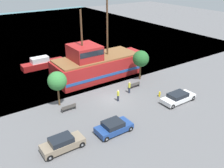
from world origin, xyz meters
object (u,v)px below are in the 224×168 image
(pedestrian_walking_near, at_px, (129,87))
(pedestrian_walking_far, at_px, (118,95))
(parked_car_curb_rear, at_px, (62,143))
(bench_promenade_west, at_px, (69,108))
(moored_boat_dockside, at_px, (43,63))
(parked_car_curb_mid, at_px, (114,127))
(pirate_ship, at_px, (96,64))
(bench_promenade_east, at_px, (134,85))
(parked_car_curb_front, at_px, (178,97))
(fire_hydrant, at_px, (160,94))

(pedestrian_walking_near, bearing_deg, pedestrian_walking_far, -159.29)
(pedestrian_walking_near, bearing_deg, parked_car_curb_rear, -155.40)
(bench_promenade_west, height_order, pedestrian_walking_far, pedestrian_walking_far)
(pedestrian_walking_far, bearing_deg, pedestrian_walking_near, 20.71)
(moored_boat_dockside, relative_size, parked_car_curb_mid, 1.91)
(pirate_ship, bearing_deg, bench_promenade_east, -70.89)
(pirate_ship, height_order, bench_promenade_east, pirate_ship)
(moored_boat_dockside, relative_size, parked_car_curb_rear, 1.80)
(pedestrian_walking_near, bearing_deg, bench_promenade_west, 177.28)
(parked_car_curb_front, height_order, pedestrian_walking_far, pedestrian_walking_far)
(parked_car_curb_mid, bearing_deg, moored_boat_dockside, 88.08)
(parked_car_curb_rear, xyz_separation_m, pedestrian_walking_near, (13.00, 5.95, 0.17))
(parked_car_curb_front, bearing_deg, bench_promenade_east, 106.96)
(parked_car_curb_mid, bearing_deg, bench_promenade_west, 106.43)
(fire_hydrant, bearing_deg, pedestrian_walking_near, 130.05)
(parked_car_curb_rear, height_order, bench_promenade_west, parked_car_curb_rear)
(parked_car_curb_rear, height_order, fire_hydrant, parked_car_curb_rear)
(fire_hydrant, bearing_deg, parked_car_curb_front, -69.41)
(fire_hydrant, height_order, bench_promenade_east, bench_promenade_east)
(pedestrian_walking_near, bearing_deg, bench_promenade_east, 28.91)
(bench_promenade_west, bearing_deg, moored_boat_dockside, 80.24)
(parked_car_curb_mid, height_order, fire_hydrant, parked_car_curb_mid)
(fire_hydrant, bearing_deg, pirate_ship, 107.48)
(parked_car_curb_rear, distance_m, pedestrian_walking_near, 14.30)
(pirate_ship, bearing_deg, parked_car_curb_mid, -114.53)
(parked_car_curb_mid, xyz_separation_m, parked_car_curb_rear, (-5.76, 0.50, 0.05))
(parked_car_curb_front, relative_size, fire_hydrant, 6.42)
(parked_car_curb_mid, distance_m, fire_hydrant, 10.49)
(pirate_ship, xyz_separation_m, parked_car_curb_front, (4.42, -13.56, -1.44))
(fire_hydrant, relative_size, pedestrian_walking_near, 0.44)
(parked_car_curb_rear, relative_size, pedestrian_walking_far, 2.60)
(parked_car_curb_rear, bearing_deg, pedestrian_walking_near, 24.60)
(pirate_ship, xyz_separation_m, moored_boat_dockside, (-5.73, 8.98, -1.36))
(moored_boat_dockside, relative_size, bench_promenade_west, 4.00)
(moored_boat_dockside, distance_m, pedestrian_walking_far, 18.19)
(fire_hydrant, xyz_separation_m, pedestrian_walking_far, (-5.46, 2.26, 0.41))
(parked_car_curb_mid, relative_size, bench_promenade_east, 2.10)
(pirate_ship, relative_size, pedestrian_walking_far, 9.39)
(parked_car_curb_mid, height_order, pedestrian_walking_near, pedestrian_walking_near)
(moored_boat_dockside, bearing_deg, parked_car_curb_front, -65.76)
(fire_hydrant, bearing_deg, bench_promenade_east, 104.75)
(moored_boat_dockside, xyz_separation_m, parked_car_curb_mid, (-0.78, -23.23, -0.08))
(pirate_ship, height_order, pedestrian_walking_far, pirate_ship)
(fire_hydrant, xyz_separation_m, pedestrian_walking_near, (-2.76, 3.28, 0.48))
(bench_promenade_west, xyz_separation_m, pedestrian_walking_far, (6.56, -1.46, 0.38))
(bench_promenade_east, xyz_separation_m, pedestrian_walking_near, (-1.65, -0.91, 0.45))
(moored_boat_dockside, height_order, fire_hydrant, moored_boat_dockside)
(parked_car_curb_rear, distance_m, bench_promenade_east, 16.18)
(parked_car_curb_rear, bearing_deg, parked_car_curb_mid, -4.97)
(parked_car_curb_rear, relative_size, fire_hydrant, 5.56)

